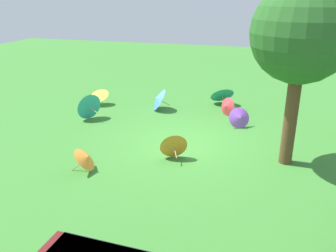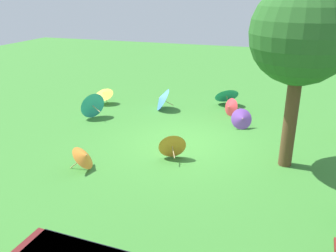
% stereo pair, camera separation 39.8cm
% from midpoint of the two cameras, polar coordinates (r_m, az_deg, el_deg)
% --- Properties ---
extents(ground, '(40.00, 40.00, 0.00)m').
position_cam_midpoint_polar(ground, '(10.52, 4.16, -2.73)').
color(ground, '#387A2D').
extents(shade_tree, '(2.38, 2.38, 4.50)m').
position_cam_midpoint_polar(shade_tree, '(8.87, 21.93, 13.41)').
color(shade_tree, brown).
rests_on(shade_tree, ground).
extents(parasol_red_0, '(0.67, 0.70, 0.66)m').
position_cam_midpoint_polar(parasol_red_0, '(12.89, 10.82, 3.02)').
color(parasol_red_0, tan).
rests_on(parasol_red_0, ground).
extents(parasol_purple_0, '(0.80, 0.75, 0.68)m').
position_cam_midpoint_polar(parasol_purple_0, '(11.74, 12.79, 1.13)').
color(parasol_purple_0, tan).
rests_on(parasol_purple_0, ground).
extents(parasol_orange_0, '(0.73, 0.76, 0.65)m').
position_cam_midpoint_polar(parasol_orange_0, '(9.04, -12.07, -4.85)').
color(parasol_orange_0, tan).
rests_on(parasol_orange_0, ground).
extents(parasol_blue_0, '(0.89, 1.05, 0.85)m').
position_cam_midpoint_polar(parasol_blue_0, '(13.31, -0.25, 4.41)').
color(parasol_blue_0, tan).
rests_on(parasol_blue_0, ground).
extents(parasol_teal_1, '(1.18, 1.11, 0.80)m').
position_cam_midpoint_polar(parasol_teal_1, '(14.11, 10.17, 5.03)').
color(parasol_teal_1, tan).
rests_on(parasol_teal_1, ground).
extents(parasol_orange_1, '(0.81, 0.76, 0.74)m').
position_cam_midpoint_polar(parasol_orange_1, '(9.44, 1.86, -3.10)').
color(parasol_orange_1, tan).
rests_on(parasol_orange_1, ground).
extents(parasol_yellow_1, '(0.84, 0.82, 0.65)m').
position_cam_midpoint_polar(parasol_yellow_1, '(14.17, -9.55, 5.13)').
color(parasol_yellow_1, tan).
rests_on(parasol_yellow_1, ground).
extents(parasol_teal_2, '(0.90, 0.97, 0.93)m').
position_cam_midpoint_polar(parasol_teal_2, '(12.71, -11.35, 3.37)').
color(parasol_teal_2, tan).
rests_on(parasol_teal_2, ground).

